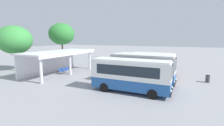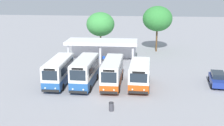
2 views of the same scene
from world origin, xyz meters
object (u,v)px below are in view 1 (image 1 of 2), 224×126
Objects in this scene: waiting_chair_second_from_end at (64,70)px; litter_bin_apron at (208,79)px; city_bus_nearest_orange at (131,74)px; city_bus_second_in_row at (142,68)px; city_bus_fourth_amber at (152,62)px; waiting_chair_middle_seat at (67,69)px; waiting_chair_end_by_column at (61,71)px; city_bus_middle_cream at (146,64)px; parked_car_flank at (153,59)px.

litter_bin_apron is at bearing -80.33° from waiting_chair_second_from_end.
city_bus_nearest_orange is 1.05× the size of city_bus_second_in_row.
city_bus_fourth_amber reaches higher than waiting_chair_middle_seat.
waiting_chair_end_by_column is 0.96× the size of litter_bin_apron.
city_bus_fourth_amber reaches higher than waiting_chair_end_by_column.
waiting_chair_second_from_end is (4.06, 11.94, -1.28)m from city_bus_nearest_orange.
city_bus_second_in_row is at bearing -178.31° from city_bus_fourth_amber.
waiting_chair_second_from_end is at bearing 99.67° from litter_bin_apron.
city_bus_middle_cream reaches higher than waiting_chair_end_by_column.
city_bus_fourth_amber reaches higher than litter_bin_apron.
waiting_chair_middle_seat is at bearing 0.90° from waiting_chair_end_by_column.
waiting_chair_second_from_end is at bearing 86.70° from city_bus_second_in_row.
city_bus_nearest_orange is at bearing -179.48° from city_bus_middle_cream.
parked_car_flank reaches higher than waiting_chair_middle_seat.
waiting_chair_second_from_end is (0.70, 12.21, -1.38)m from city_bus_second_in_row.
city_bus_nearest_orange is 1.02× the size of city_bus_middle_cream.
waiting_chair_end_by_column is 1.47m from waiting_chair_middle_seat.
city_bus_second_in_row is 3.38m from city_bus_middle_cream.
litter_bin_apron is (3.28, -19.25, -0.07)m from waiting_chair_second_from_end.
waiting_chair_end_by_column is at bearing -179.10° from waiting_chair_middle_seat.
parked_car_flank is at bearing 6.95° from city_bus_middle_cream.
city_bus_fourth_amber is (10.08, -0.07, -0.10)m from city_bus_nearest_orange.
city_bus_middle_cream reaches higher than city_bus_fourth_amber.
city_bus_second_in_row is 0.97× the size of city_bus_middle_cream.
city_bus_second_in_row is at bearing -96.72° from waiting_chair_middle_seat.
litter_bin_apron is (-2.73, -7.24, -1.25)m from city_bus_fourth_amber.
city_bus_middle_cream is 12.41m from waiting_chair_end_by_column.
city_bus_second_in_row is 8.23× the size of litter_bin_apron.
city_bus_nearest_orange is 6.72m from city_bus_middle_cream.
city_bus_fourth_amber is at bearing -63.40° from waiting_chair_second_from_end.
city_bus_middle_cream is (6.72, 0.06, 0.01)m from city_bus_nearest_orange.
city_bus_nearest_orange is at bearing 179.60° from city_bus_fourth_amber.
city_bus_middle_cream is at bearing -74.06° from waiting_chair_end_by_column.
waiting_chair_second_from_end is 19.53m from litter_bin_apron.
parked_car_flank is 5.50× the size of waiting_chair_second_from_end.
parked_car_flank is 18.82m from waiting_chair_second_from_end.
city_bus_second_in_row is 8.61× the size of waiting_chair_second_from_end.
waiting_chair_second_from_end is 1.00× the size of waiting_chair_middle_seat.
city_bus_second_in_row reaches higher than city_bus_fourth_amber.
city_bus_nearest_orange is 9.01× the size of waiting_chair_second_from_end.
city_bus_middle_cream is at bearing 94.85° from litter_bin_apron.
city_bus_nearest_orange is 12.45m from waiting_chair_end_by_column.
city_bus_second_in_row is 16.60m from parked_car_flank.
waiting_chair_middle_seat is (1.44, 12.22, -1.38)m from city_bus_second_in_row.
city_bus_middle_cream reaches higher than parked_car_flank.
city_bus_fourth_amber is 9.93m from parked_car_flank.
waiting_chair_middle_seat is (0.74, 0.01, 0.00)m from waiting_chair_second_from_end.
litter_bin_apron is (0.62, -7.37, -1.36)m from city_bus_middle_cream.
city_bus_fourth_amber is 13.49m from waiting_chair_second_from_end.
city_bus_second_in_row is 8.61× the size of waiting_chair_middle_seat.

